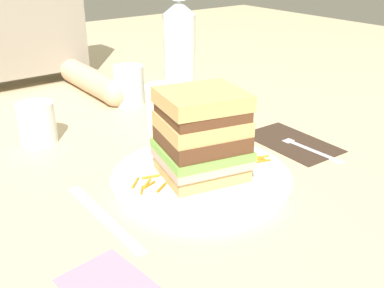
{
  "coord_description": "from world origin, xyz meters",
  "views": [
    {
      "loc": [
        -0.38,
        -0.48,
        0.35
      ],
      "look_at": [
        0.0,
        0.03,
        0.05
      ],
      "focal_mm": 42.17,
      "sensor_mm": 36.0,
      "label": 1
    }
  ],
  "objects_px": {
    "fork": "(302,144)",
    "napkin_pink": "(106,283)",
    "water_bottle": "(180,56)",
    "empty_tumbler_1": "(129,85)",
    "juice_glass": "(165,108)",
    "empty_tumbler_0": "(37,123)",
    "main_plate": "(204,178)",
    "sandwich": "(204,135)",
    "napkin_dark": "(292,142)",
    "knife": "(106,219)"
  },
  "relations": [
    {
      "from": "fork",
      "to": "juice_glass",
      "type": "relative_size",
      "value": 1.96
    },
    {
      "from": "empty_tumbler_0",
      "to": "empty_tumbler_1",
      "type": "xyz_separation_m",
      "value": [
        0.24,
        0.09,
        0.01
      ]
    },
    {
      "from": "main_plate",
      "to": "napkin_pink",
      "type": "xyz_separation_m",
      "value": [
        -0.23,
        -0.12,
        -0.01
      ]
    },
    {
      "from": "fork",
      "to": "napkin_pink",
      "type": "height_order",
      "value": "fork"
    },
    {
      "from": "empty_tumbler_0",
      "to": "napkin_pink",
      "type": "distance_m",
      "value": 0.43
    },
    {
      "from": "fork",
      "to": "knife",
      "type": "bearing_deg",
      "value": 179.41
    },
    {
      "from": "main_plate",
      "to": "water_bottle",
      "type": "xyz_separation_m",
      "value": [
        0.16,
        0.28,
        0.11
      ]
    },
    {
      "from": "juice_glass",
      "to": "water_bottle",
      "type": "xyz_separation_m",
      "value": [
        0.08,
        0.05,
        0.08
      ]
    },
    {
      "from": "fork",
      "to": "empty_tumbler_0",
      "type": "distance_m",
      "value": 0.49
    },
    {
      "from": "fork",
      "to": "water_bottle",
      "type": "height_order",
      "value": "water_bottle"
    },
    {
      "from": "knife",
      "to": "water_bottle",
      "type": "distance_m",
      "value": 0.45
    },
    {
      "from": "water_bottle",
      "to": "napkin_pink",
      "type": "distance_m",
      "value": 0.57
    },
    {
      "from": "water_bottle",
      "to": "empty_tumbler_1",
      "type": "bearing_deg",
      "value": 121.77
    },
    {
      "from": "main_plate",
      "to": "napkin_dark",
      "type": "bearing_deg",
      "value": 3.99
    },
    {
      "from": "fork",
      "to": "napkin_pink",
      "type": "xyz_separation_m",
      "value": [
        -0.45,
        -0.11,
        -0.0
      ]
    },
    {
      "from": "napkin_dark",
      "to": "empty_tumbler_0",
      "type": "relative_size",
      "value": 2.23
    },
    {
      "from": "knife",
      "to": "napkin_pink",
      "type": "distance_m",
      "value": 0.13
    },
    {
      "from": "napkin_dark",
      "to": "napkin_pink",
      "type": "height_order",
      "value": "same"
    },
    {
      "from": "empty_tumbler_0",
      "to": "empty_tumbler_1",
      "type": "distance_m",
      "value": 0.26
    },
    {
      "from": "napkin_dark",
      "to": "water_bottle",
      "type": "distance_m",
      "value": 0.3
    },
    {
      "from": "sandwich",
      "to": "napkin_dark",
      "type": "bearing_deg",
      "value": 3.83
    },
    {
      "from": "fork",
      "to": "empty_tumbler_0",
      "type": "bearing_deg",
      "value": 140.4
    },
    {
      "from": "napkin_dark",
      "to": "empty_tumbler_1",
      "type": "xyz_separation_m",
      "value": [
        -0.13,
        0.37,
        0.04
      ]
    },
    {
      "from": "sandwich",
      "to": "napkin_pink",
      "type": "height_order",
      "value": "sandwich"
    },
    {
      "from": "fork",
      "to": "knife",
      "type": "distance_m",
      "value": 0.4
    },
    {
      "from": "fork",
      "to": "empty_tumbler_0",
      "type": "height_order",
      "value": "empty_tumbler_0"
    },
    {
      "from": "main_plate",
      "to": "napkin_pink",
      "type": "bearing_deg",
      "value": -153.23
    },
    {
      "from": "fork",
      "to": "water_bottle",
      "type": "distance_m",
      "value": 0.32
    },
    {
      "from": "fork",
      "to": "empty_tumbler_1",
      "type": "xyz_separation_m",
      "value": [
        -0.13,
        0.4,
        0.04
      ]
    },
    {
      "from": "juice_glass",
      "to": "empty_tumbler_1",
      "type": "bearing_deg",
      "value": 86.02
    },
    {
      "from": "napkin_dark",
      "to": "knife",
      "type": "distance_m",
      "value": 0.39
    },
    {
      "from": "juice_glass",
      "to": "empty_tumbler_0",
      "type": "relative_size",
      "value": 1.1
    },
    {
      "from": "sandwich",
      "to": "knife",
      "type": "xyz_separation_m",
      "value": [
        -0.17,
        -0.0,
        -0.08
      ]
    },
    {
      "from": "sandwich",
      "to": "empty_tumbler_1",
      "type": "distance_m",
      "value": 0.4
    },
    {
      "from": "napkin_pink",
      "to": "empty_tumbler_0",
      "type": "bearing_deg",
      "value": 79.31
    },
    {
      "from": "fork",
      "to": "water_bottle",
      "type": "bearing_deg",
      "value": 102.45
    },
    {
      "from": "empty_tumbler_1",
      "to": "fork",
      "type": "bearing_deg",
      "value": -71.85
    },
    {
      "from": "water_bottle",
      "to": "knife",
      "type": "bearing_deg",
      "value": -139.16
    },
    {
      "from": "knife",
      "to": "juice_glass",
      "type": "xyz_separation_m",
      "value": [
        0.25,
        0.23,
        0.04
      ]
    },
    {
      "from": "main_plate",
      "to": "water_bottle",
      "type": "relative_size",
      "value": 1.01
    },
    {
      "from": "fork",
      "to": "sandwich",
      "type": "bearing_deg",
      "value": 178.1
    },
    {
      "from": "sandwich",
      "to": "napkin_dark",
      "type": "relative_size",
      "value": 0.86
    },
    {
      "from": "juice_glass",
      "to": "empty_tumbler_0",
      "type": "bearing_deg",
      "value": 162.49
    },
    {
      "from": "empty_tumbler_1",
      "to": "water_bottle",
      "type": "bearing_deg",
      "value": -58.23
    },
    {
      "from": "fork",
      "to": "empty_tumbler_1",
      "type": "height_order",
      "value": "empty_tumbler_1"
    },
    {
      "from": "water_bottle",
      "to": "napkin_pink",
      "type": "bearing_deg",
      "value": -134.27
    },
    {
      "from": "empty_tumbler_1",
      "to": "napkin_pink",
      "type": "height_order",
      "value": "empty_tumbler_1"
    },
    {
      "from": "empty_tumbler_0",
      "to": "fork",
      "type": "bearing_deg",
      "value": -39.6
    },
    {
      "from": "napkin_dark",
      "to": "juice_glass",
      "type": "xyz_separation_m",
      "value": [
        -0.14,
        0.21,
        0.04
      ]
    },
    {
      "from": "sandwich",
      "to": "fork",
      "type": "xyz_separation_m",
      "value": [
        0.22,
        -0.01,
        -0.07
      ]
    }
  ]
}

